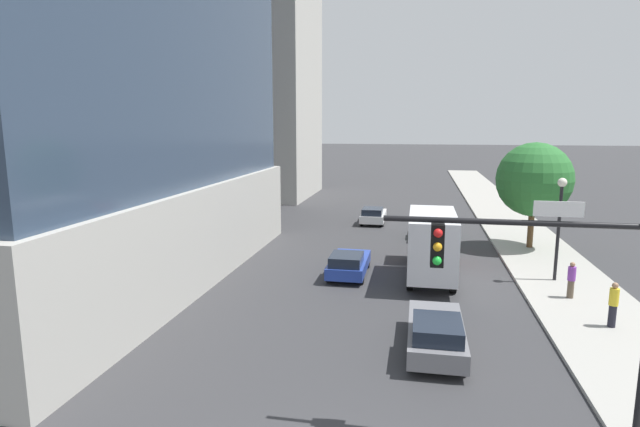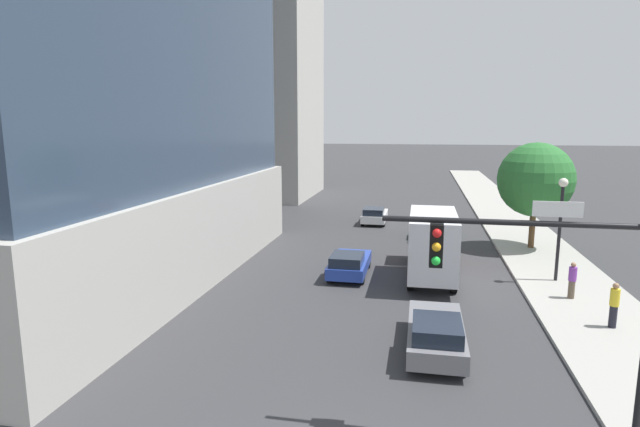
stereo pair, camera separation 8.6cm
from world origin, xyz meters
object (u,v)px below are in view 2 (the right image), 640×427
Objects in this scene: street_lamp at (561,213)px; box_truck at (432,242)px; pedestrian_yellow_shirt at (614,305)px; car_blue at (349,263)px; pedestrian_purple_shirt at (572,280)px; car_green at (429,228)px; traffic_light_pole at (553,276)px; street_tree at (536,180)px; car_white at (374,215)px; car_gray at (436,333)px; construction_building at (251,59)px.

street_lamp reaches higher than box_truck.
street_lamp reaches higher than pedestrian_yellow_shirt.
car_blue is 2.65× the size of pedestrian_purple_shirt.
pedestrian_purple_shirt is (6.06, -11.93, 0.30)m from car_green.
traffic_light_pole is 1.44× the size of car_blue.
street_lamp is at bearing -91.75° from street_tree.
pedestrian_purple_shirt is at bearing -90.06° from street_lamp.
car_blue is at bearing -90.00° from car_white.
car_white is at bearing 147.19° from street_tree.
car_gray is at bearing -154.20° from pedestrian_yellow_shirt.
car_blue is at bearing -112.72° from car_green.
car_blue is at bearing 116.46° from car_gray.
construction_building reaches higher than street_tree.
construction_building is 19.71× the size of pedestrian_yellow_shirt.
construction_building is 41.92m from pedestrian_purple_shirt.
box_truck is (-6.28, -7.32, -2.52)m from street_tree.
street_tree is at bearing -32.81° from car_white.
street_tree reaches higher than car_green.
car_green is 2.29× the size of pedestrian_yellow_shirt.
traffic_light_pole is 1.23× the size of street_lamp.
street_lamp is at bearing 56.57° from car_gray.
box_truck is 6.61m from pedestrian_purple_shirt.
street_lamp is 0.78× the size of street_tree.
car_green is (-6.28, 2.14, -3.74)m from street_tree.
pedestrian_purple_shirt reaches higher than car_blue.
pedestrian_yellow_shirt is (25.64, -33.94, -13.72)m from construction_building.
street_tree is 1.38× the size of car_gray.
car_blue reaches higher than car_white.
pedestrian_purple_shirt is (10.25, -16.54, 0.32)m from car_white.
car_gray is 9.03m from box_truck.
street_tree is 1.59× the size of car_white.
car_gray is at bearing 117.64° from traffic_light_pole.
pedestrian_yellow_shirt is (4.24, 7.86, -3.24)m from traffic_light_pole.
car_green is 9.55m from box_truck.
street_lamp is 1.17× the size of car_blue.
traffic_light_pole reaches higher than street_lamp.
car_green is at bearing 123.30° from street_lamp.
pedestrian_yellow_shirt is at bearing -66.31° from car_green.
traffic_light_pole is 1.31× the size of car_gray.
street_tree reaches higher than pedestrian_purple_shirt.
street_tree is 3.74× the size of pedestrian_yellow_shirt.
car_blue is (-10.47, -7.86, -3.76)m from street_tree.
traffic_light_pole is 3.81× the size of pedestrian_purple_shirt.
street_lamp is 17.47m from car_white.
traffic_light_pole is at bearing -108.11° from pedestrian_purple_shirt.
car_blue is at bearing -62.80° from construction_building.
pedestrian_purple_shirt is (-0.00, -2.70, -2.56)m from street_lamp.
car_blue is at bearing 154.44° from pedestrian_yellow_shirt.
construction_building is 6.81× the size of street_lamp.
traffic_light_pole is 23.46m from car_green.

